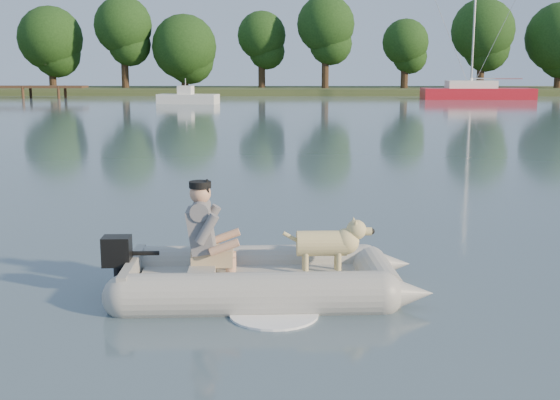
{
  "coord_description": "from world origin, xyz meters",
  "views": [
    {
      "loc": [
        0.24,
        -7.78,
        2.66
      ],
      "look_at": [
        0.11,
        2.2,
        0.75
      ],
      "focal_mm": 45.0,
      "sensor_mm": 36.0,
      "label": 1
    }
  ],
  "objects_px": {
    "man": "(203,227)",
    "sailboat": "(476,93)",
    "dinghy": "(265,243)",
    "motorboat": "(188,92)",
    "dog": "(322,248)"
  },
  "relations": [
    {
      "from": "dog",
      "to": "man",
      "type": "bearing_deg",
      "value": 180.0
    },
    {
      "from": "sailboat",
      "to": "man",
      "type": "bearing_deg",
      "value": -107.34
    },
    {
      "from": "motorboat",
      "to": "sailboat",
      "type": "distance_m",
      "value": 23.81
    },
    {
      "from": "dog",
      "to": "sailboat",
      "type": "bearing_deg",
      "value": 70.38
    },
    {
      "from": "sailboat",
      "to": "motorboat",
      "type": "bearing_deg",
      "value": -161.24
    },
    {
      "from": "man",
      "to": "sailboat",
      "type": "xyz_separation_m",
      "value": [
        16.38,
        50.26,
        -0.27
      ]
    },
    {
      "from": "motorboat",
      "to": "man",
      "type": "bearing_deg",
      "value": -72.29
    },
    {
      "from": "dinghy",
      "to": "sailboat",
      "type": "relative_size",
      "value": 0.38
    },
    {
      "from": "man",
      "to": "sailboat",
      "type": "relative_size",
      "value": 0.09
    },
    {
      "from": "dinghy",
      "to": "dog",
      "type": "relative_size",
      "value": 4.78
    },
    {
      "from": "dog",
      "to": "motorboat",
      "type": "xyz_separation_m",
      "value": [
        -7.66,
        42.81,
        0.32
      ]
    },
    {
      "from": "dinghy",
      "to": "dog",
      "type": "height_order",
      "value": "dinghy"
    },
    {
      "from": "man",
      "to": "sailboat",
      "type": "height_order",
      "value": "sailboat"
    },
    {
      "from": "dinghy",
      "to": "motorboat",
      "type": "relative_size",
      "value": 1.04
    },
    {
      "from": "dinghy",
      "to": "dog",
      "type": "distance_m",
      "value": 0.68
    }
  ]
}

